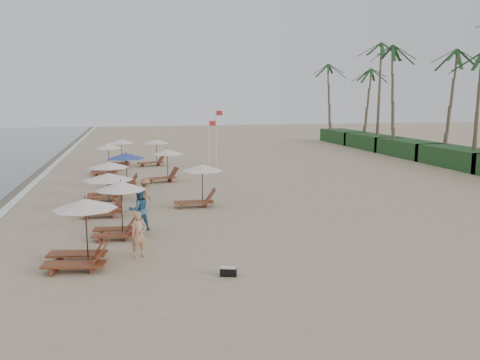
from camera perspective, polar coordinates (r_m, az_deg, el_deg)
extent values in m
plane|color=tan|center=(21.90, 0.27, -5.53)|extent=(160.00, 160.00, 0.00)
cube|color=white|center=(31.75, -24.27, -1.59)|extent=(0.50, 140.00, 0.02)
cube|color=#193D1C|center=(44.43, 24.36, 2.42)|extent=(3.20, 8.00, 1.60)
cube|color=#193D1C|center=(50.56, 19.24, 3.52)|extent=(3.20, 8.00, 1.60)
cube|color=#193D1C|center=(57.02, 15.25, 4.36)|extent=(3.20, 8.00, 1.60)
cube|color=#193D1C|center=(63.71, 12.08, 5.01)|extent=(3.20, 8.00, 1.60)
cylinder|color=brown|center=(42.84, 26.08, 7.04)|extent=(0.36, 0.36, 9.00)
cylinder|color=brown|center=(47.51, 23.02, 7.90)|extent=(0.36, 0.36, 9.80)
cylinder|color=brown|center=(50.88, 17.93, 8.71)|extent=(0.36, 0.36, 10.60)
cylinder|color=brown|center=(55.84, 16.01, 9.26)|extent=(0.36, 0.36, 11.40)
cylinder|color=brown|center=(60.87, 14.34, 8.20)|extent=(0.36, 0.36, 9.00)
cylinder|color=brown|center=(64.79, 10.80, 8.76)|extent=(0.36, 0.36, 9.80)
cylinder|color=black|center=(17.50, -17.55, -6.01)|extent=(0.05, 0.05, 2.29)
cone|color=white|center=(17.25, -17.72, -2.67)|extent=(2.17, 2.17, 0.35)
cylinder|color=black|center=(20.68, -13.71, -3.48)|extent=(0.05, 0.05, 2.27)
cone|color=white|center=(20.47, -13.83, -0.66)|extent=(2.08, 2.08, 0.35)
cylinder|color=black|center=(24.76, -15.16, -1.69)|extent=(0.05, 0.05, 2.02)
cone|color=white|center=(24.60, -15.25, 0.39)|extent=(2.45, 2.45, 0.35)
cylinder|color=black|center=(28.52, -15.10, -0.13)|extent=(0.05, 0.05, 2.10)
cone|color=white|center=(28.38, -15.18, 1.76)|extent=(2.32, 2.32, 0.35)
cylinder|color=black|center=(31.78, -13.16, 1.01)|extent=(0.05, 0.05, 2.19)
cone|color=#334697|center=(31.65, -13.23, 2.79)|extent=(2.45, 2.45, 0.35)
cylinder|color=black|center=(37.79, -15.16, 2.32)|extent=(0.05, 0.05, 2.25)
cone|color=white|center=(37.68, -15.23, 3.87)|extent=(2.05, 2.05, 0.35)
cylinder|color=black|center=(41.79, -13.73, 3.05)|extent=(0.05, 0.05, 2.25)
cone|color=white|center=(41.69, -13.79, 4.45)|extent=(2.32, 2.32, 0.35)
cylinder|color=black|center=(26.10, -4.43, -0.66)|extent=(0.05, 0.05, 2.15)
cone|color=white|center=(25.94, -4.46, 1.46)|extent=(2.24, 2.24, 0.35)
cylinder|color=black|center=(33.97, -8.51, 1.67)|extent=(0.05, 0.05, 2.15)
cone|color=white|center=(33.85, -8.55, 3.30)|extent=(2.24, 2.24, 0.35)
cylinder|color=black|center=(42.19, -9.76, 3.18)|extent=(0.05, 0.05, 2.15)
cone|color=white|center=(42.09, -9.79, 4.50)|extent=(2.24, 2.24, 0.35)
imported|color=tan|center=(17.99, -11.79, -6.30)|extent=(0.74, 0.63, 1.71)
imported|color=#2D6488|center=(21.52, -11.76, -3.41)|extent=(1.10, 0.97, 1.89)
imported|color=#92704A|center=(25.56, -11.03, -1.61)|extent=(0.99, 1.21, 1.64)
imported|color=tan|center=(31.91, -13.94, 0.51)|extent=(0.72, 0.91, 1.63)
cube|color=black|center=(16.08, -1.37, -10.74)|extent=(0.59, 0.42, 0.27)
cube|color=silver|center=(16.03, -1.37, -10.25)|extent=(0.56, 0.39, 0.04)
cylinder|color=silver|center=(40.08, -3.64, 4.33)|extent=(0.08, 0.08, 4.05)
cube|color=red|center=(40.01, -3.26, 6.66)|extent=(0.55, 0.02, 0.40)
cylinder|color=silver|center=(41.80, -2.83, 5.10)|extent=(0.08, 0.08, 4.84)
cube|color=red|center=(41.74, -2.48, 7.87)|extent=(0.55, 0.02, 0.40)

